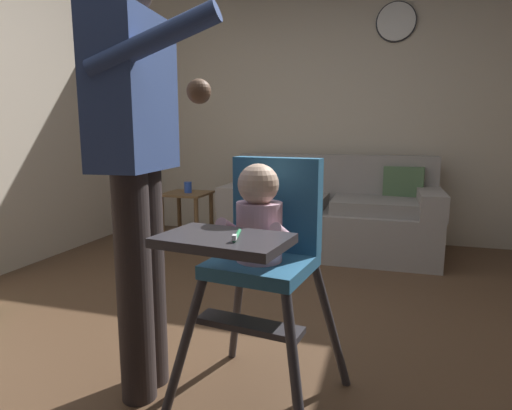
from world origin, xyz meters
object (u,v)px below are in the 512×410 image
sippy_cup (188,187)px  wall_clock (396,22)px  high_chair (262,239)px  adult_standing (138,162)px  side_table (187,207)px  couch (331,215)px

sippy_cup → wall_clock: 2.44m
high_chair → adult_standing: bearing=-77.0°
side_table → wall_clock: (1.78, 0.77, 1.69)m
couch → adult_standing: bearing=-10.9°
sippy_cup → wall_clock: bearing=23.5°
wall_clock → high_chair: bearing=-99.1°
adult_standing → side_table: 2.35m
couch → wall_clock: (0.48, 0.48, 1.73)m
high_chair → wall_clock: bearing=178.8°
high_chair → adult_standing: size_ratio=0.58×
couch → adult_standing: (-0.46, -2.41, 0.63)m
wall_clock → side_table: bearing=-156.6°
adult_standing → side_table: adult_standing is taller
side_table → sippy_cup: (0.01, 0.00, 0.19)m
side_table → adult_standing: bearing=-68.5°
high_chair → side_table: bearing=-139.6°
high_chair → sippy_cup: 2.46m
adult_standing → side_table: size_ratio=3.25×
sippy_cup → couch: bearing=12.8°
couch → sippy_cup: couch is taller
sippy_cup → wall_clock: size_ratio=0.28×
high_chair → adult_standing: adult_standing is taller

